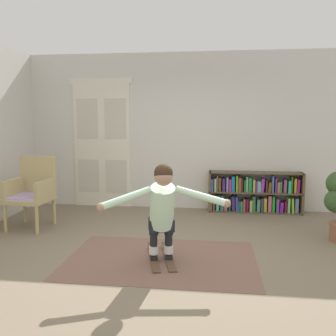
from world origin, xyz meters
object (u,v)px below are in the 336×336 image
(bookshelf, at_px, (254,194))
(person_skier, at_px, (162,205))
(skis_pair, at_px, (161,257))
(wicker_chair, at_px, (32,190))

(bookshelf, bearing_deg, person_skier, -116.16)
(skis_pair, xyz_separation_m, person_skier, (0.04, -0.18, 0.68))
(bookshelf, height_order, wicker_chair, wicker_chair)
(skis_pair, relative_size, person_skier, 0.62)
(wicker_chair, relative_size, skis_pair, 1.25)
(wicker_chair, bearing_deg, skis_pair, -26.53)
(bookshelf, distance_m, skis_pair, 2.83)
(skis_pair, bearing_deg, bookshelf, 61.45)
(wicker_chair, relative_size, person_skier, 0.78)
(bookshelf, bearing_deg, wicker_chair, -158.69)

